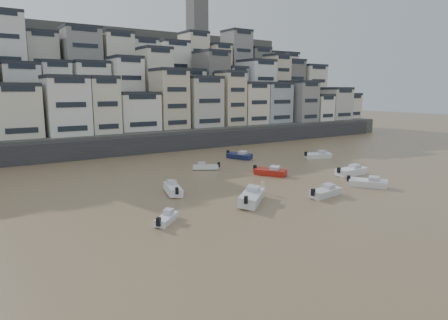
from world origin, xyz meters
TOP-DOWN VIEW (x-y plane):
  - ground at (0.00, 0.00)m, footprint 400.00×400.00m
  - harbor_wall at (10.00, 65.00)m, footprint 140.00×3.00m
  - hillside at (14.73, 104.84)m, footprint 141.04×66.00m
  - boat_a at (14.18, 20.83)m, footprint 5.32×2.28m
  - boat_b at (22.58, 20.94)m, footprint 4.34×5.34m
  - boat_c at (5.07, 23.61)m, footprint 6.61×6.15m
  - boat_d at (27.05, 27.16)m, footprint 6.00×2.06m
  - boat_e at (16.66, 33.83)m, footprint 4.04×5.55m
  - boat_f at (-0.40, 32.48)m, footprint 3.34×5.83m
  - boat_g at (34.28, 40.46)m, footprint 5.64×3.64m
  - boat_h at (10.98, 43.22)m, footprint 4.65×3.57m
  - boat_i at (21.57, 48.36)m, footprint 3.57×5.76m
  - boat_j at (-6.02, 22.85)m, footprint 3.83×3.58m
  - person_pink at (8.83, 26.16)m, footprint 0.44×0.44m

SIDE VIEW (x-z plane):
  - ground at x=0.00m, z-range 0.00..0.00m
  - boat_j at x=-6.02m, z-range 0.00..1.08m
  - boat_h at x=10.98m, z-range 0.00..1.23m
  - boat_a at x=14.18m, z-range 0.00..1.41m
  - boat_b at x=22.58m, z-range 0.00..1.43m
  - boat_e at x=16.66m, z-range 0.00..1.46m
  - boat_g at x=34.28m, z-range 0.00..1.47m
  - boat_i at x=21.57m, z-range 0.00..1.49m
  - boat_f at x=-0.40m, z-range 0.00..1.51m
  - boat_d at x=27.05m, z-range 0.00..1.63m
  - person_pink at x=8.83m, z-range 0.00..1.74m
  - boat_c at x=5.07m, z-range 0.00..1.86m
  - harbor_wall at x=10.00m, z-range 0.00..3.50m
  - hillside at x=14.73m, z-range -11.99..38.01m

